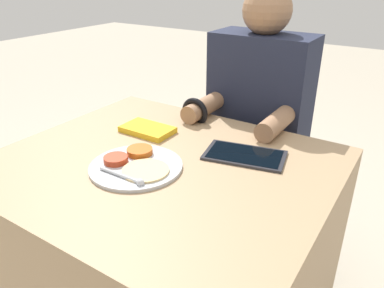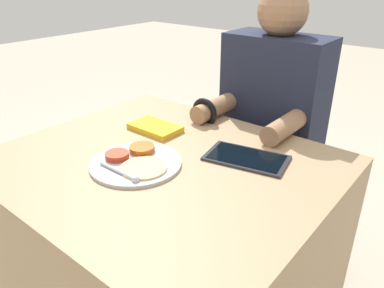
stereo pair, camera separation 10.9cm
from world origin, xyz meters
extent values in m
cube|color=#9E7F5B|center=(0.00, 0.00, 0.35)|extent=(0.98, 0.84, 0.70)
cylinder|color=#B7BABF|center=(-0.04, -0.07, 0.71)|extent=(0.27, 0.27, 0.01)
cylinder|color=#B75114|center=(-0.08, -0.01, 0.72)|extent=(0.08, 0.08, 0.02)
cylinder|color=#A83319|center=(-0.10, -0.09, 0.72)|extent=(0.07, 0.07, 0.02)
cylinder|color=#DBBC7F|center=(0.01, -0.08, 0.72)|extent=(0.13, 0.13, 0.01)
cylinder|color=#B7BABF|center=(-0.03, -0.15, 0.72)|extent=(0.15, 0.01, 0.01)
sphere|color=#B7BABF|center=(0.04, -0.15, 0.72)|extent=(0.02, 0.02, 0.02)
cube|color=silver|center=(-0.17, 0.15, 0.71)|extent=(0.18, 0.11, 0.01)
cube|color=gold|center=(-0.17, 0.15, 0.71)|extent=(0.18, 0.11, 0.02)
cube|color=#28282D|center=(0.19, 0.17, 0.71)|extent=(0.27, 0.19, 0.01)
cube|color=black|center=(0.19, 0.17, 0.71)|extent=(0.24, 0.17, 0.00)
cube|color=black|center=(0.06, 0.59, 0.22)|extent=(0.35, 0.22, 0.44)
cube|color=#1E2338|center=(0.06, 0.59, 0.72)|extent=(0.39, 0.20, 0.56)
sphere|color=#936B4C|center=(0.06, 0.59, 1.09)|extent=(0.18, 0.18, 0.18)
cylinder|color=#936B4C|center=(-0.09, 0.40, 0.74)|extent=(0.07, 0.23, 0.07)
cylinder|color=#936B4C|center=(0.20, 0.40, 0.74)|extent=(0.07, 0.23, 0.07)
torus|color=black|center=(-0.09, 0.33, 0.74)|extent=(0.11, 0.02, 0.11)
camera|label=1|loc=(0.61, -0.78, 1.24)|focal=35.00mm
camera|label=2|loc=(0.70, -0.72, 1.24)|focal=35.00mm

